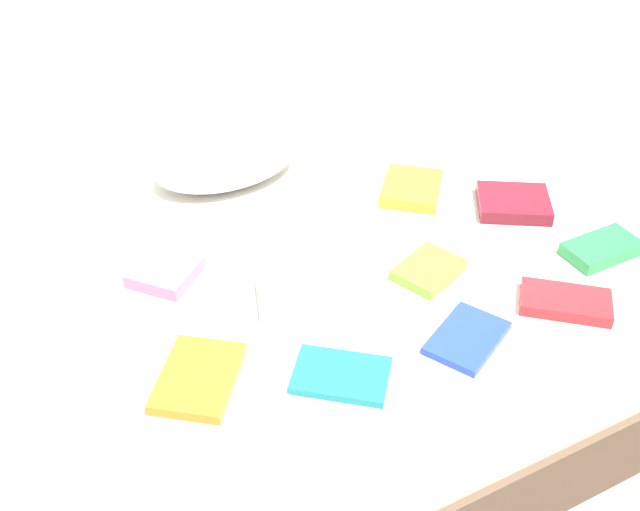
% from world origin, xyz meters
% --- Properties ---
extents(ground_plane, '(8.00, 8.00, 0.00)m').
position_xyz_m(ground_plane, '(0.00, 0.00, 0.00)').
color(ground_plane, '#9E998E').
extents(bed, '(2.00, 1.50, 0.50)m').
position_xyz_m(bed, '(0.00, 0.00, 0.25)').
color(bed, brown).
rests_on(bed, ground).
extents(pillow, '(0.48, 0.30, 0.14)m').
position_xyz_m(pillow, '(-0.09, 0.55, 0.57)').
color(pillow, white).
rests_on(pillow, bed).
extents(textbook_lime, '(0.23, 0.20, 0.03)m').
position_xyz_m(textbook_lime, '(0.22, -0.19, 0.52)').
color(textbook_lime, '#8CC638').
rests_on(textbook_lime, bed).
extents(textbook_teal, '(0.27, 0.26, 0.02)m').
position_xyz_m(textbook_teal, '(-0.19, -0.43, 0.51)').
color(textbook_teal, teal).
rests_on(textbook_teal, bed).
extents(textbook_blue, '(0.26, 0.23, 0.02)m').
position_xyz_m(textbook_blue, '(0.15, -0.47, 0.51)').
color(textbook_blue, '#2847B7').
rests_on(textbook_blue, bed).
extents(textbook_green, '(0.22, 0.13, 0.04)m').
position_xyz_m(textbook_green, '(0.72, -0.35, 0.52)').
color(textbook_green, green).
rests_on(textbook_green, bed).
extents(textbook_white, '(0.26, 0.23, 0.03)m').
position_xyz_m(textbook_white, '(-0.16, -0.11, 0.52)').
color(textbook_white, white).
rests_on(textbook_white, bed).
extents(textbook_maroon, '(0.29, 0.28, 0.04)m').
position_xyz_m(textbook_maroon, '(0.64, -0.04, 0.52)').
color(textbook_maroon, maroon).
rests_on(textbook_maroon, bed).
extents(textbook_orange, '(0.29, 0.30, 0.03)m').
position_xyz_m(textbook_orange, '(-0.50, -0.28, 0.51)').
color(textbook_orange, orange).
rests_on(textbook_orange, bed).
extents(textbook_pink, '(0.24, 0.24, 0.04)m').
position_xyz_m(textbook_pink, '(-0.44, 0.14, 0.52)').
color(textbook_pink, pink).
rests_on(textbook_pink, bed).
extents(textbook_yellow, '(0.28, 0.28, 0.04)m').
position_xyz_m(textbook_yellow, '(0.40, 0.18, 0.52)').
color(textbook_yellow, yellow).
rests_on(textbook_yellow, bed).
extents(textbook_red, '(0.26, 0.25, 0.03)m').
position_xyz_m(textbook_red, '(0.46, -0.48, 0.52)').
color(textbook_red, red).
rests_on(textbook_red, bed).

